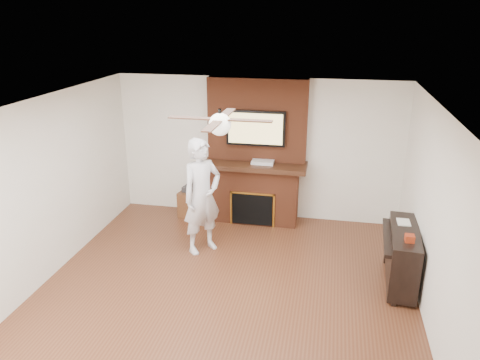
% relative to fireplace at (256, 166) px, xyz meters
% --- Properties ---
extents(room_shell, '(5.36, 5.86, 2.86)m').
position_rel_fireplace_xyz_m(room_shell, '(0.00, -2.55, 0.25)').
color(room_shell, '#502917').
rests_on(room_shell, ground).
extents(fireplace, '(1.78, 0.64, 2.50)m').
position_rel_fireplace_xyz_m(fireplace, '(0.00, 0.00, 0.00)').
color(fireplace, brown).
rests_on(fireplace, ground).
extents(tv, '(1.00, 0.08, 0.60)m').
position_rel_fireplace_xyz_m(tv, '(0.00, -0.05, 0.68)').
color(tv, black).
rests_on(tv, fireplace).
extents(ceiling_fan, '(1.21, 1.21, 0.31)m').
position_rel_fireplace_xyz_m(ceiling_fan, '(-0.00, -2.55, 1.34)').
color(ceiling_fan, black).
rests_on(ceiling_fan, room_shell).
extents(person, '(0.76, 0.79, 1.80)m').
position_rel_fireplace_xyz_m(person, '(-0.60, -1.32, -0.10)').
color(person, silver).
rests_on(person, ground).
extents(side_table, '(0.56, 0.56, 0.57)m').
position_rel_fireplace_xyz_m(side_table, '(-1.10, -0.07, -0.73)').
color(side_table, '#562F18').
rests_on(side_table, ground).
extents(piano, '(0.53, 1.25, 0.90)m').
position_rel_fireplace_xyz_m(piano, '(2.30, -1.72, -0.56)').
color(piano, black).
rests_on(piano, ground).
extents(cable_box, '(0.38, 0.22, 0.05)m').
position_rel_fireplace_xyz_m(cable_box, '(0.14, -0.10, 0.11)').
color(cable_box, silver).
rests_on(cable_box, fireplace).
extents(candle_orange, '(0.07, 0.07, 0.11)m').
position_rel_fireplace_xyz_m(candle_orange, '(-0.16, -0.21, -0.94)').
color(candle_orange, orange).
rests_on(candle_orange, ground).
extents(candle_green, '(0.07, 0.07, 0.08)m').
position_rel_fireplace_xyz_m(candle_green, '(0.02, -0.24, -0.95)').
color(candle_green, '#307931').
rests_on(candle_green, ground).
extents(candle_cream, '(0.09, 0.09, 0.13)m').
position_rel_fireplace_xyz_m(candle_cream, '(0.17, -0.20, -0.93)').
color(candle_cream, beige).
rests_on(candle_cream, ground).
extents(candle_blue, '(0.06, 0.06, 0.08)m').
position_rel_fireplace_xyz_m(candle_blue, '(0.27, -0.18, -0.95)').
color(candle_blue, '#34689C').
rests_on(candle_blue, ground).
extents(candle_green_extra, '(0.07, 0.07, 0.08)m').
position_rel_fireplace_xyz_m(candle_green_extra, '(-0.28, -0.24, -0.95)').
color(candle_green_extra, '#5C6F2C').
rests_on(candle_green_extra, ground).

